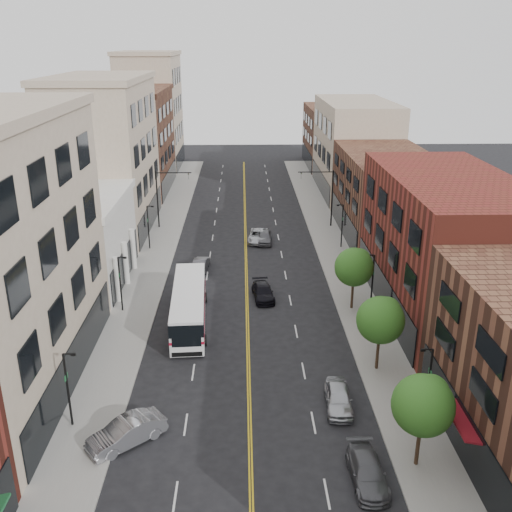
{
  "coord_description": "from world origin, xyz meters",
  "views": [
    {
      "loc": [
        -0.33,
        -21.6,
        22.45
      ],
      "look_at": [
        0.8,
        24.41,
        5.0
      ],
      "focal_mm": 40.0,
      "sensor_mm": 36.0,
      "label": 1
    }
  ],
  "objects": [
    {
      "name": "lamp_l_3",
      "position": [
        -10.95,
        40.0,
        2.97
      ],
      "size": [
        0.81,
        0.55,
        5.05
      ],
      "color": "black",
      "rests_on": "sidewalk_left"
    },
    {
      "name": "signal_mast_right",
      "position": [
        10.27,
        48.0,
        4.65
      ],
      "size": [
        4.49,
        0.18,
        7.2
      ],
      "color": "black",
      "rests_on": "sidewalk_right"
    },
    {
      "name": "tree_r_2",
      "position": [
        9.39,
        14.07,
        4.13
      ],
      "size": [
        3.4,
        3.4,
        5.59
      ],
      "color": "black",
      "rests_on": "sidewalk_right"
    },
    {
      "name": "tree_r_3",
      "position": [
        9.39,
        24.07,
        4.13
      ],
      "size": [
        3.4,
        3.4,
        5.59
      ],
      "color": "black",
      "rests_on": "sidewalk_right"
    },
    {
      "name": "lamp_r_3",
      "position": [
        10.95,
        40.0,
        2.97
      ],
      "size": [
        0.81,
        0.55,
        5.05
      ],
      "color": "black",
      "rests_on": "sidewalk_right"
    },
    {
      "name": "bldg_l_white",
      "position": [
        -17.0,
        31.0,
        4.0
      ],
      "size": [
        10.0,
        14.0,
        8.0
      ],
      "primitive_type": "cube",
      "color": "silver",
      "rests_on": "ground"
    },
    {
      "name": "bldg_l_far_b",
      "position": [
        -17.0,
        68.0,
        7.5
      ],
      "size": [
        10.0,
        20.0,
        15.0
      ],
      "primitive_type": "cube",
      "color": "#563022",
      "rests_on": "ground"
    },
    {
      "name": "bldg_r_far_c",
      "position": [
        17.0,
        86.0,
        5.5
      ],
      "size": [
        10.0,
        18.0,
        11.0
      ],
      "primitive_type": "cube",
      "color": "#563022",
      "rests_on": "ground"
    },
    {
      "name": "car_parked_mid",
      "position": [
        6.29,
        2.87,
        0.64
      ],
      "size": [
        1.9,
        4.44,
        1.28
      ],
      "primitive_type": "imported",
      "rotation": [
        0.0,
        0.0,
        0.02
      ],
      "color": "#4C4D52",
      "rests_on": "ground"
    },
    {
      "name": "lamp_l_1",
      "position": [
        -10.95,
        8.0,
        2.97
      ],
      "size": [
        0.81,
        0.55,
        5.05
      ],
      "color": "black",
      "rests_on": "sidewalk_left"
    },
    {
      "name": "tree_r_1",
      "position": [
        9.39,
        4.07,
        4.13
      ],
      "size": [
        3.4,
        3.4,
        5.59
      ],
      "color": "black",
      "rests_on": "sidewalk_right"
    },
    {
      "name": "car_lane_b",
      "position": [
        1.5,
        42.56,
        0.68
      ],
      "size": [
        2.84,
        5.12,
        1.35
      ],
      "primitive_type": "imported",
      "rotation": [
        0.0,
        0.0,
        -0.12
      ],
      "color": "#A9ABB0",
      "rests_on": "ground"
    },
    {
      "name": "lamp_l_2",
      "position": [
        -10.95,
        24.0,
        2.97
      ],
      "size": [
        0.81,
        0.55,
        5.05
      ],
      "color": "black",
      "rests_on": "sidewalk_left"
    },
    {
      "name": "bldg_r_far_a",
      "position": [
        17.0,
        45.0,
        5.0
      ],
      "size": [
        10.0,
        20.0,
        10.0
      ],
      "primitive_type": "cube",
      "color": "#563022",
      "rests_on": "ground"
    },
    {
      "name": "car_lane_behind",
      "position": [
        -4.72,
        33.76,
        0.65
      ],
      "size": [
        1.73,
        4.04,
        1.3
      ],
      "primitive_type": "imported",
      "rotation": [
        0.0,
        0.0,
        3.05
      ],
      "color": "#414145",
      "rests_on": "ground"
    },
    {
      "name": "bldg_r_far_b",
      "position": [
        17.0,
        66.0,
        7.0
      ],
      "size": [
        10.0,
        22.0,
        14.0
      ],
      "primitive_type": "cube",
      "color": "tan",
      "rests_on": "ground"
    },
    {
      "name": "bldg_l_far_a",
      "position": [
        -17.0,
        48.0,
        9.0
      ],
      "size": [
        10.0,
        20.0,
        18.0
      ],
      "primitive_type": "cube",
      "color": "tan",
      "rests_on": "ground"
    },
    {
      "name": "car_angle_b",
      "position": [
        -7.3,
        6.32,
        0.78
      ],
      "size": [
        4.74,
        4.29,
        1.57
      ],
      "primitive_type": "imported",
      "rotation": [
        0.0,
        0.0,
        -0.89
      ],
      "color": "#9E9FA5",
      "rests_on": "ground"
    },
    {
      "name": "sidewalk_right",
      "position": [
        10.0,
        35.0,
        0.07
      ],
      "size": [
        4.0,
        110.0,
        0.15
      ],
      "primitive_type": "cube",
      "color": "gray",
      "rests_on": "ground"
    },
    {
      "name": "car_lane_c",
      "position": [
        2.24,
        42.0,
        0.71
      ],
      "size": [
        1.89,
        4.24,
        1.42
      ],
      "primitive_type": "imported",
      "rotation": [
        0.0,
        0.0,
        -0.05
      ],
      "color": "#57585D",
      "rests_on": "ground"
    },
    {
      "name": "signal_mast_left",
      "position": [
        -10.27,
        48.0,
        4.65
      ],
      "size": [
        4.49,
        0.18,
        7.2
      ],
      "color": "black",
      "rests_on": "sidewalk_left"
    },
    {
      "name": "car_parked_far",
      "position": [
        5.8,
        9.56,
        0.72
      ],
      "size": [
        1.96,
        4.31,
        1.44
      ],
      "primitive_type": "imported",
      "rotation": [
        0.0,
        0.0,
        -0.06
      ],
      "color": "#ACAEB4",
      "rests_on": "ground"
    },
    {
      "name": "city_bus",
      "position": [
        -4.89,
        21.72,
        1.79
      ],
      "size": [
        3.37,
        12.11,
        3.08
      ],
      "rotation": [
        0.0,
        0.0,
        0.05
      ],
      "color": "white",
      "rests_on": "ground"
    },
    {
      "name": "lamp_r_1",
      "position": [
        10.95,
        8.0,
        2.97
      ],
      "size": [
        0.81,
        0.55,
        5.05
      ],
      "color": "black",
      "rests_on": "sidewalk_right"
    },
    {
      "name": "lamp_r_2",
      "position": [
        10.95,
        24.0,
        2.97
      ],
      "size": [
        0.81,
        0.55,
        5.05
      ],
      "color": "black",
      "rests_on": "sidewalk_right"
    },
    {
      "name": "bldg_l_far_c",
      "position": [
        -17.0,
        86.0,
        10.0
      ],
      "size": [
        10.0,
        16.0,
        20.0
      ],
      "primitive_type": "cube",
      "color": "tan",
      "rests_on": "ground"
    },
    {
      "name": "sidewalk_left",
      "position": [
        -10.0,
        35.0,
        0.07
      ],
      "size": [
        4.0,
        110.0,
        0.15
      ],
      "primitive_type": "cube",
      "color": "gray",
      "rests_on": "ground"
    },
    {
      "name": "car_lane_a",
      "position": [
        1.5,
        26.48,
        0.63
      ],
      "size": [
        2.26,
        4.55,
        1.27
      ],
      "primitive_type": "imported",
      "rotation": [
        0.0,
        0.0,
        0.11
      ],
      "color": "black",
      "rests_on": "ground"
    },
    {
      "name": "bldg_r_mid",
      "position": [
        17.0,
        24.0,
        6.0
      ],
      "size": [
        10.0,
        22.0,
        12.0
      ],
      "primitive_type": "cube",
      "color": "maroon",
      "rests_on": "ground"
    }
  ]
}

